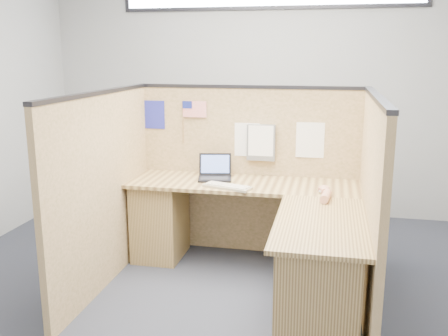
% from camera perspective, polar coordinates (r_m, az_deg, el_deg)
% --- Properties ---
extents(floor, '(5.00, 5.00, 0.00)m').
position_cam_1_polar(floor, '(3.88, 0.29, -14.69)').
color(floor, '#21252F').
rests_on(floor, ground).
extents(wall_back, '(5.00, 0.00, 5.00)m').
position_cam_1_polar(wall_back, '(5.67, 5.03, 8.88)').
color(wall_back, '#A4A6AA').
rests_on(wall_back, floor).
extents(wall_front, '(5.00, 0.00, 5.00)m').
position_cam_1_polar(wall_front, '(1.37, -19.35, -4.74)').
color(wall_front, '#A4A6AA').
rests_on(wall_front, floor).
extents(cubicle_partitions, '(2.06, 1.83, 1.53)m').
position_cam_1_polar(cubicle_partitions, '(3.99, 1.56, -2.03)').
color(cubicle_partitions, olive).
rests_on(cubicle_partitions, floor).
extents(l_desk, '(1.95, 1.75, 0.73)m').
position_cam_1_polar(l_desk, '(3.94, 3.79, -7.97)').
color(l_desk, brown).
rests_on(l_desk, floor).
extents(laptop, '(0.32, 0.32, 0.21)m').
position_cam_1_polar(laptop, '(4.37, -0.90, -0.53)').
color(laptop, black).
rests_on(laptop, l_desk).
extents(keyboard, '(0.42, 0.25, 0.03)m').
position_cam_1_polar(keyboard, '(4.06, 0.39, -2.13)').
color(keyboard, gray).
rests_on(keyboard, l_desk).
extents(mouse, '(0.11, 0.08, 0.04)m').
position_cam_1_polar(mouse, '(3.98, 11.40, -2.60)').
color(mouse, silver).
rests_on(mouse, l_desk).
extents(hand_forearm, '(0.10, 0.34, 0.07)m').
position_cam_1_polar(hand_forearm, '(3.86, 11.52, -2.90)').
color(hand_forearm, tan).
rests_on(hand_forearm, l_desk).
extents(blue_poster, '(0.19, 0.01, 0.26)m').
position_cam_1_polar(blue_poster, '(4.64, -7.94, 6.05)').
color(blue_poster, navy).
rests_on(blue_poster, cubicle_partitions).
extents(american_flag, '(0.23, 0.01, 0.39)m').
position_cam_1_polar(american_flag, '(4.52, -3.73, 6.54)').
color(american_flag, olive).
rests_on(american_flag, cubicle_partitions).
extents(file_holder, '(0.25, 0.05, 0.32)m').
position_cam_1_polar(file_holder, '(4.41, 4.26, 2.93)').
color(file_holder, slate).
rests_on(file_holder, cubicle_partitions).
extents(paper_left, '(0.23, 0.02, 0.30)m').
position_cam_1_polar(paper_left, '(4.45, 2.60, 3.24)').
color(paper_left, white).
rests_on(paper_left, cubicle_partitions).
extents(paper_right, '(0.24, 0.01, 0.31)m').
position_cam_1_polar(paper_right, '(4.40, 9.81, 3.16)').
color(paper_right, white).
rests_on(paper_right, cubicle_partitions).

